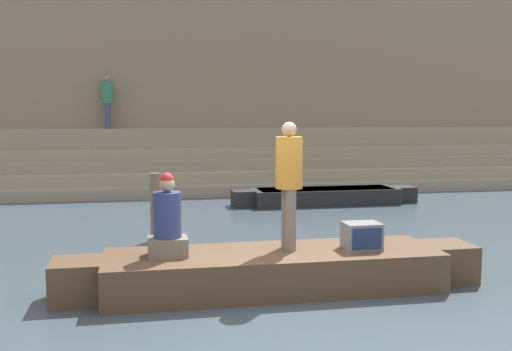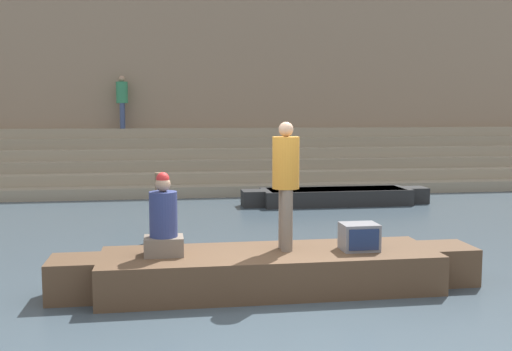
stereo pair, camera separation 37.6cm
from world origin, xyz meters
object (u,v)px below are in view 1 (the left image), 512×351
mooring_post (156,207)px  person_on_steps (107,98)px  person_standing (289,177)px  person_rowing (167,223)px  tv_set (362,236)px  moored_boat_shore (325,196)px  rowboat_main (273,269)px

mooring_post → person_on_steps: 9.38m
person_standing → person_on_steps: size_ratio=1.01×
person_rowing → mooring_post: bearing=95.2°
tv_set → person_on_steps: 13.27m
tv_set → moored_boat_shore: 7.40m
tv_set → person_on_steps: bearing=103.4°
person_standing → moored_boat_shore: person_standing is taller
rowboat_main → person_rowing: bearing=176.1°
person_on_steps → rowboat_main: bearing=-166.1°
tv_set → moored_boat_shore: size_ratio=0.10×
tv_set → mooring_post: mooring_post is taller
mooring_post → person_standing: bearing=-62.7°
mooring_post → person_on_steps: bearing=97.9°
moored_boat_shore → person_on_steps: person_on_steps is taller
person_standing → person_rowing: (-1.64, -0.07, -0.56)m
tv_set → person_on_steps: (-3.92, 12.50, 2.12)m
person_standing → person_rowing: person_standing is taller
rowboat_main → tv_set: tv_set is taller
person_rowing → mooring_post: person_rowing is taller
person_standing → person_on_steps: (-2.94, 12.31, 1.31)m
tv_set → mooring_post: 4.38m
rowboat_main → moored_boat_shore: rowboat_main is taller
rowboat_main → person_on_steps: bearing=99.3°
person_rowing → person_on_steps: bearing=100.2°
rowboat_main → tv_set: bearing=-7.5°
rowboat_main → mooring_post: mooring_post is taller
rowboat_main → person_standing: bearing=18.6°
person_standing → tv_set: size_ratio=3.54×
rowboat_main → mooring_post: (-1.46, 3.37, 0.36)m
person_standing → tv_set: 1.29m
person_rowing → tv_set: bearing=1.6°
person_standing → person_rowing: size_ratio=1.59×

